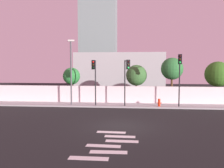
# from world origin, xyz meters

# --- Properties ---
(ground_plane) EXTENTS (80.00, 80.00, 0.00)m
(ground_plane) POSITION_xyz_m (0.00, 0.00, 0.00)
(ground_plane) COLOR black
(sidewalk) EXTENTS (36.00, 2.40, 0.15)m
(sidewalk) POSITION_xyz_m (0.00, 8.20, 0.07)
(sidewalk) COLOR #A2A2A2
(sidewalk) RESTS_ON ground
(perimeter_wall) EXTENTS (36.00, 0.18, 1.80)m
(perimeter_wall) POSITION_xyz_m (0.00, 9.49, 1.05)
(perimeter_wall) COLOR silver
(perimeter_wall) RESTS_ON sidewalk
(crosswalk_marking) EXTENTS (3.15, 4.72, 0.01)m
(crosswalk_marking) POSITION_xyz_m (-0.42, -3.67, 0.00)
(crosswalk_marking) COLOR silver
(crosswalk_marking) RESTS_ON ground
(traffic_light_left) EXTENTS (0.60, 1.69, 4.55)m
(traffic_light_left) POSITION_xyz_m (0.10, 6.76, 3.49)
(traffic_light_left) COLOR black
(traffic_light_left) RESTS_ON sidewalk
(traffic_light_center) EXTENTS (0.35, 1.08, 4.54)m
(traffic_light_center) POSITION_xyz_m (-3.09, 7.09, 3.45)
(traffic_light_center) COLOR black
(traffic_light_center) RESTS_ON sidewalk
(traffic_light_right) EXTENTS (0.49, 1.64, 5.03)m
(traffic_light_right) POSITION_xyz_m (5.08, 6.83, 3.82)
(traffic_light_right) COLOR black
(traffic_light_right) RESTS_ON sidewalk
(street_lamp_curbside) EXTENTS (0.87, 1.86, 6.51)m
(street_lamp_curbside) POSITION_xyz_m (-5.54, 7.51, 4.01)
(street_lamp_curbside) COLOR #4C4C51
(street_lamp_curbside) RESTS_ON sidewalk
(fire_hydrant) EXTENTS (0.44, 0.26, 0.76)m
(fire_hydrant) POSITION_xyz_m (3.30, 7.56, 0.56)
(fire_hydrant) COLOR red
(fire_hydrant) RESTS_ON sidewalk
(roadside_tree_leftmost) EXTENTS (1.95, 1.95, 3.95)m
(roadside_tree_leftmost) POSITION_xyz_m (-6.34, 10.57, 2.94)
(roadside_tree_leftmost) COLOR brown
(roadside_tree_leftmost) RESTS_ON ground
(roadside_tree_midleft) EXTENTS (2.32, 2.32, 4.25)m
(roadside_tree_midleft) POSITION_xyz_m (1.06, 10.57, 3.08)
(roadside_tree_midleft) COLOR brown
(roadside_tree_midleft) RESTS_ON ground
(roadside_tree_midright) EXTENTS (2.42, 2.42, 5.04)m
(roadside_tree_midright) POSITION_xyz_m (4.95, 10.57, 3.80)
(roadside_tree_midright) COLOR brown
(roadside_tree_midright) RESTS_ON ground
(roadside_tree_rightmost) EXTENTS (2.73, 2.73, 4.61)m
(roadside_tree_rightmost) POSITION_xyz_m (9.80, 10.57, 3.24)
(roadside_tree_rightmost) COLOR brown
(roadside_tree_rightmost) RESTS_ON ground
(low_building_distant) EXTENTS (14.34, 6.00, 6.27)m
(low_building_distant) POSITION_xyz_m (-1.60, 23.49, 3.13)
(low_building_distant) COLOR #AEAEAE
(low_building_distant) RESTS_ON ground
(tower_on_skyline) EXTENTS (7.84, 5.00, 26.32)m
(tower_on_skyline) POSITION_xyz_m (-7.06, 35.49, 13.16)
(tower_on_skyline) COLOR gray
(tower_on_skyline) RESTS_ON ground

